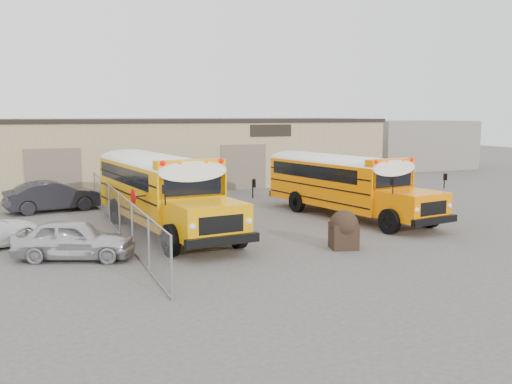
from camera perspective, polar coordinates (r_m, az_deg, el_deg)
name	(u,v)px	position (r m, az deg, el deg)	size (l,w,h in m)	color
ground	(282,238)	(23.12, 2.65, -4.64)	(120.00, 120.00, 0.00)	#4A4644
warehouse	(167,151)	(41.68, -8.90, 4.08)	(30.20, 10.20, 4.67)	tan
chainlink_fence	(119,214)	(24.11, -13.50, -2.15)	(0.07, 18.07, 1.81)	gray
distant_building_right	(408,144)	(55.75, 14.93, 4.63)	(10.00, 8.00, 4.40)	gray
school_bus_left	(118,172)	(31.37, -13.66, 1.96)	(4.08, 11.59, 3.32)	#F79F03
school_bus_right	(272,170)	(33.23, 1.59, 2.23)	(4.34, 10.74, 3.06)	#FF7F00
tarp_bundle	(344,229)	(21.44, 8.77, -3.69)	(1.14, 1.07, 1.45)	black
car_silver	(74,239)	(20.64, -17.70, -4.53)	(1.65, 4.10, 1.40)	silver
car_dark	(54,196)	(31.20, -19.58, -0.40)	(1.66, 4.77, 1.57)	black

